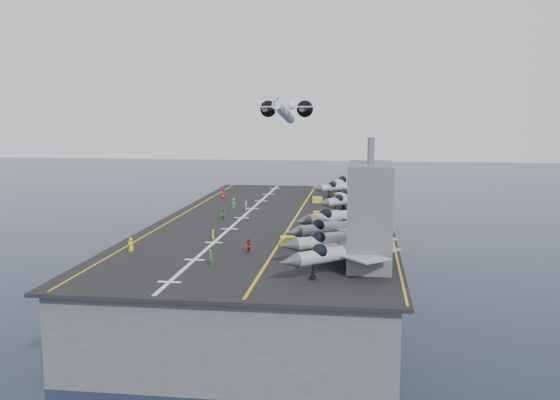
# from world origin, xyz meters

# --- Properties ---
(ground) EXTENTS (500.00, 500.00, 0.00)m
(ground) POSITION_xyz_m (0.00, 0.00, 0.00)
(ground) COLOR #142135
(ground) RESTS_ON ground
(hull) EXTENTS (36.00, 90.00, 10.00)m
(hull) POSITION_xyz_m (0.00, 0.00, 5.00)
(hull) COLOR #56595E
(hull) RESTS_ON ground
(flight_deck) EXTENTS (38.00, 92.00, 0.40)m
(flight_deck) POSITION_xyz_m (0.00, 0.00, 10.20)
(flight_deck) COLOR black
(flight_deck) RESTS_ON hull
(foul_line) EXTENTS (0.35, 90.00, 0.02)m
(foul_line) POSITION_xyz_m (3.00, 0.00, 10.42)
(foul_line) COLOR gold
(foul_line) RESTS_ON flight_deck
(landing_centerline) EXTENTS (0.50, 90.00, 0.02)m
(landing_centerline) POSITION_xyz_m (-6.00, 0.00, 10.42)
(landing_centerline) COLOR silver
(landing_centerline) RESTS_ON flight_deck
(deck_edge_port) EXTENTS (0.25, 90.00, 0.02)m
(deck_edge_port) POSITION_xyz_m (-17.00, 0.00, 10.42)
(deck_edge_port) COLOR gold
(deck_edge_port) RESTS_ON flight_deck
(deck_edge_stbd) EXTENTS (0.25, 90.00, 0.02)m
(deck_edge_stbd) POSITION_xyz_m (18.50, 0.00, 10.42)
(deck_edge_stbd) COLOR gold
(deck_edge_stbd) RESTS_ON flight_deck
(island_superstructure) EXTENTS (5.00, 10.00, 15.00)m
(island_superstructure) POSITION_xyz_m (15.00, -30.00, 17.90)
(island_superstructure) COLOR #56595E
(island_superstructure) RESTS_ON flight_deck
(fighter_jet_0) EXTENTS (17.79, 17.34, 5.19)m
(fighter_jet_0) POSITION_xyz_m (12.14, -34.30, 12.99)
(fighter_jet_0) COLOR #949AA2
(fighter_jet_0) RESTS_ON flight_deck
(fighter_jet_1) EXTENTS (17.87, 16.30, 5.17)m
(fighter_jet_1) POSITION_xyz_m (11.81, -27.40, 12.98)
(fighter_jet_1) COLOR #939CA2
(fighter_jet_1) RESTS_ON flight_deck
(fighter_jet_2) EXTENTS (17.71, 16.70, 5.12)m
(fighter_jet_2) POSITION_xyz_m (11.06, -19.11, 12.96)
(fighter_jet_2) COLOR #919BA2
(fighter_jet_2) RESTS_ON flight_deck
(fighter_jet_3) EXTENTS (18.78, 18.33, 5.48)m
(fighter_jet_3) POSITION_xyz_m (11.56, -10.89, 13.14)
(fighter_jet_3) COLOR gray
(fighter_jet_3) RESTS_ON flight_deck
(fighter_jet_5) EXTENTS (16.05, 15.62, 4.68)m
(fighter_jet_5) POSITION_xyz_m (12.35, 8.33, 12.74)
(fighter_jet_5) COLOR #9099A0
(fighter_jet_5) RESTS_ON flight_deck
(fighter_jet_6) EXTENTS (14.76, 15.99, 4.62)m
(fighter_jet_6) POSITION_xyz_m (12.77, 15.71, 12.71)
(fighter_jet_6) COLOR #A0AAB2
(fighter_jet_6) RESTS_ON flight_deck
(fighter_jet_7) EXTENTS (16.57, 14.98, 4.79)m
(fighter_jet_7) POSITION_xyz_m (10.64, 26.97, 12.80)
(fighter_jet_7) COLOR #949DA3
(fighter_jet_7) RESTS_ON flight_deck
(fighter_jet_8) EXTENTS (17.06, 18.12, 5.24)m
(fighter_jet_8) POSITION_xyz_m (11.83, 35.80, 13.02)
(fighter_jet_8) COLOR #A0AAB0
(fighter_jet_8) RESTS_ON flight_deck
(tow_cart_a) EXTENTS (2.33, 1.74, 1.27)m
(tow_cart_a) POSITION_xyz_m (4.41, -20.66, 11.03)
(tow_cart_a) COLOR yellow
(tow_cart_a) RESTS_ON flight_deck
(tow_cart_b) EXTENTS (1.96, 1.28, 1.17)m
(tow_cart_b) POSITION_xyz_m (6.99, 1.35, 10.98)
(tow_cart_b) COLOR gold
(tow_cart_b) RESTS_ON flight_deck
(tow_cart_c) EXTENTS (1.98, 1.36, 1.15)m
(tow_cart_c) POSITION_xyz_m (5.41, 19.23, 10.97)
(tow_cart_c) COLOR gold
(tow_cart_c) RESTS_ON flight_deck
(crew_0) EXTENTS (1.28, 1.03, 1.86)m
(crew_0) POSITION_xyz_m (-15.23, -26.87, 11.33)
(crew_0) COLOR yellow
(crew_0) RESTS_ON flight_deck
(crew_1) EXTENTS (0.68, 1.00, 1.65)m
(crew_1) POSITION_xyz_m (-6.32, -19.08, 11.22)
(crew_1) COLOR gold
(crew_1) RESTS_ON flight_deck
(crew_2) EXTENTS (1.25, 1.27, 1.78)m
(crew_2) POSITION_xyz_m (-8.77, -1.91, 11.29)
(crew_2) COLOR #2A8E2F
(crew_2) RESTS_ON flight_deck
(crew_3) EXTENTS (1.30, 1.08, 1.85)m
(crew_3) POSITION_xyz_m (-9.52, 10.22, 11.33)
(crew_3) COLOR green
(crew_3) RESTS_ON flight_deck
(crew_4) EXTENTS (0.74, 1.10, 1.83)m
(crew_4) POSITION_xyz_m (-6.80, 8.15, 11.32)
(crew_4) COLOR silver
(crew_4) RESTS_ON flight_deck
(crew_5) EXTENTS (1.45, 1.43, 2.04)m
(crew_5) POSITION_xyz_m (-14.24, 22.34, 11.42)
(crew_5) COLOR #B21919
(crew_5) RESTS_ON flight_deck
(crew_6) EXTENTS (1.27, 1.39, 1.93)m
(crew_6) POSITION_xyz_m (-3.34, -32.48, 11.36)
(crew_6) COLOR #29832C
(crew_6) RESTS_ON flight_deck
(crew_7) EXTENTS (1.32, 1.27, 1.84)m
(crew_7) POSITION_xyz_m (-0.11, -25.63, 11.32)
(crew_7) COLOR #B21919
(crew_7) RESTS_ON flight_deck
(transport_plane) EXTENTS (25.98, 19.29, 5.71)m
(transport_plane) POSITION_xyz_m (-6.24, 58.56, 27.86)
(transport_plane) COLOR silver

